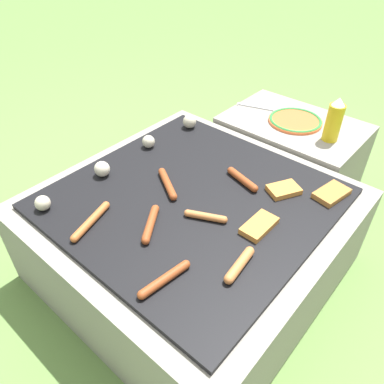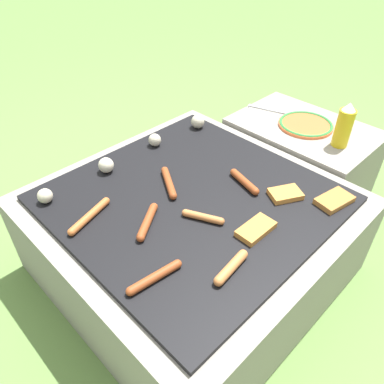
% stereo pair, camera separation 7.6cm
% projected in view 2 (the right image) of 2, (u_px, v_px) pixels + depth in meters
% --- Properties ---
extents(ground_plane, '(14.00, 14.00, 0.00)m').
position_uv_depth(ground_plane, '(192.00, 266.00, 1.54)').
color(ground_plane, '#608442').
extents(grill, '(0.99, 0.99, 0.38)m').
position_uv_depth(grill, '(192.00, 235.00, 1.43)').
color(grill, gray).
rests_on(grill, ground_plane).
extents(side_ledge, '(0.43, 0.63, 0.38)m').
position_uv_depth(side_ledge, '(298.00, 160.00, 1.82)').
color(side_ledge, gray).
rests_on(side_ledge, ground_plane).
extents(sausage_mid_right, '(0.15, 0.11, 0.03)m').
position_uv_depth(sausage_mid_right, '(148.00, 222.00, 1.19)').
color(sausage_mid_right, '#93421E').
rests_on(sausage_mid_right, grill).
extents(sausage_front_center, '(0.19, 0.07, 0.03)m').
position_uv_depth(sausage_front_center, '(90.00, 216.00, 1.21)').
color(sausage_front_center, '#B7602D').
rests_on(sausage_front_center, grill).
extents(sausage_back_center, '(0.08, 0.13, 0.02)m').
position_uv_depth(sausage_back_center, '(203.00, 217.00, 1.21)').
color(sausage_back_center, '#C6753D').
rests_on(sausage_back_center, grill).
extents(sausage_front_left, '(0.11, 0.16, 0.03)m').
position_uv_depth(sausage_front_left, '(169.00, 182.00, 1.35)').
color(sausage_front_left, '#93421E').
rests_on(sausage_front_left, grill).
extents(sausage_back_left, '(0.15, 0.04, 0.03)m').
position_uv_depth(sausage_back_left, '(231.00, 267.00, 1.04)').
color(sausage_back_left, '#C6753D').
rests_on(sausage_back_left, grill).
extents(sausage_back_right, '(0.06, 0.16, 0.03)m').
position_uv_depth(sausage_back_right, '(244.00, 182.00, 1.35)').
color(sausage_back_right, '#93421E').
rests_on(sausage_back_right, grill).
extents(sausage_mid_left, '(0.18, 0.04, 0.03)m').
position_uv_depth(sausage_mid_left, '(155.00, 277.00, 1.02)').
color(sausage_mid_left, '#93421E').
rests_on(sausage_mid_left, grill).
extents(bread_slice_left, '(0.13, 0.12, 0.02)m').
position_uv_depth(bread_slice_left, '(285.00, 194.00, 1.30)').
color(bread_slice_left, '#D18438').
rests_on(bread_slice_left, grill).
extents(bread_slice_right, '(0.13, 0.07, 0.02)m').
position_uv_depth(bread_slice_right, '(256.00, 229.00, 1.17)').
color(bread_slice_right, '#D18438').
rests_on(bread_slice_right, grill).
extents(bread_slice_center, '(0.14, 0.10, 0.02)m').
position_uv_depth(bread_slice_center, '(334.00, 200.00, 1.28)').
color(bread_slice_center, '#B27033').
rests_on(bread_slice_center, grill).
extents(mushroom_row, '(0.80, 0.07, 0.06)m').
position_uv_depth(mushroom_row, '(138.00, 150.00, 1.49)').
color(mushroom_row, beige).
rests_on(mushroom_row, grill).
extents(plate_colorful, '(0.24, 0.24, 0.02)m').
position_uv_depth(plate_colorful, '(306.00, 124.00, 1.70)').
color(plate_colorful, orange).
rests_on(plate_colorful, side_ledge).
extents(condiment_bottle, '(0.07, 0.07, 0.19)m').
position_uv_depth(condiment_bottle, '(344.00, 126.00, 1.52)').
color(condiment_bottle, gold).
rests_on(condiment_bottle, side_ledge).
extents(fork_utensil, '(0.07, 0.18, 0.01)m').
position_uv_depth(fork_utensil, '(264.00, 109.00, 1.83)').
color(fork_utensil, silver).
rests_on(fork_utensil, side_ledge).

